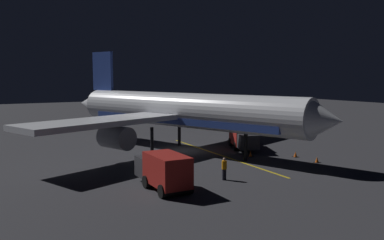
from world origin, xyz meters
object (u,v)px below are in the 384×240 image
catering_truck (243,138)px  traffic_cone_under_wing (250,154)px  traffic_cone_near_left (295,155)px  traffic_cone_near_right (317,160)px  baggage_truck (164,171)px  traffic_cone_far (141,172)px  airliner (178,112)px  ground_crew_worker (224,169)px

catering_truck → traffic_cone_under_wing: (1.94, 3.75, -0.94)m
traffic_cone_near_left → traffic_cone_near_right: 2.93m
baggage_truck → traffic_cone_near_left: (-16.32, -3.72, -1.05)m
traffic_cone_near_right → traffic_cone_far: same height
catering_truck → airliner: bearing=-25.7°
traffic_cone_near_right → traffic_cone_under_wing: 6.41m
catering_truck → traffic_cone_under_wing: 4.33m
baggage_truck → traffic_cone_under_wing: (-12.57, -6.11, -1.05)m
traffic_cone_far → traffic_cone_under_wing: bearing=-173.2°
traffic_cone_near_left → traffic_cone_far: same height
airliner → baggage_truck: size_ratio=5.93×
airliner → baggage_truck: airliner is taller
traffic_cone_near_right → ground_crew_worker: bearing=4.7°
catering_truck → traffic_cone_near_right: catering_truck is taller
airliner → catering_truck: bearing=154.3°
catering_truck → traffic_cone_under_wing: bearing=62.6°
baggage_truck → traffic_cone_far: baggage_truck is taller
ground_crew_worker → traffic_cone_far: (4.94, -4.74, -0.64)m
catering_truck → traffic_cone_far: catering_truck is taller
catering_truck → traffic_cone_near_left: size_ratio=11.57×
airliner → traffic_cone_far: (7.94, 8.29, -3.93)m
airliner → ground_crew_worker: bearing=77.0°
airliner → traffic_cone_near_right: bearing=123.5°
baggage_truck → traffic_cone_near_right: 16.21m
traffic_cone_near_left → traffic_cone_under_wing: bearing=-32.5°
traffic_cone_far → airliner: bearing=-133.7°
ground_crew_worker → traffic_cone_under_wing: bearing=-140.1°
airliner → baggage_truck: 15.54m
ground_crew_worker → traffic_cone_near_right: size_ratio=3.16×
ground_crew_worker → traffic_cone_near_left: bearing=-161.1°
traffic_cone_under_wing → traffic_cone_far: bearing=6.8°
traffic_cone_near_left → traffic_cone_far: (16.12, -0.91, 0.00)m
catering_truck → traffic_cone_near_left: bearing=106.4°
traffic_cone_near_left → traffic_cone_under_wing: 4.44m
traffic_cone_far → baggage_truck: bearing=87.6°
airliner → catering_truck: size_ratio=5.40×
traffic_cone_near_right → traffic_cone_far: size_ratio=1.00×
ground_crew_worker → airliner: bearing=-103.0°
airliner → traffic_cone_under_wing: bearing=123.1°
baggage_truck → ground_crew_worker: bearing=178.9°
airliner → traffic_cone_near_right: (-8.02, 12.13, -3.93)m
catering_truck → traffic_cone_near_right: (-1.64, 9.06, -0.94)m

